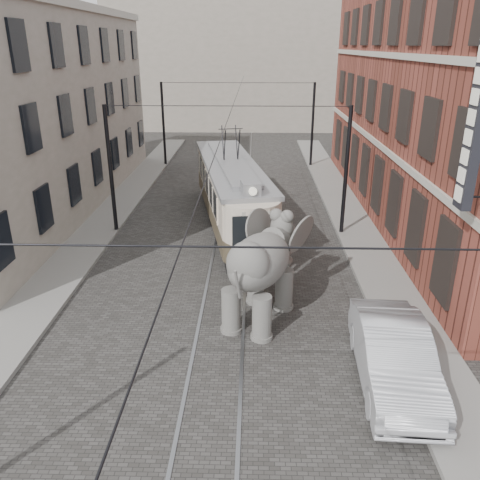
{
  "coord_description": "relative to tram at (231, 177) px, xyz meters",
  "views": [
    {
      "loc": [
        1.01,
        -15.97,
        8.44
      ],
      "look_at": [
        0.55,
        -0.11,
        2.1
      ],
      "focal_mm": 36.7,
      "sensor_mm": 36.0,
      "label": 1
    }
  ],
  "objects": [
    {
      "name": "tram",
      "position": [
        0.0,
        0.0,
        0.0
      ],
      "size": [
        4.7,
        12.33,
        4.79
      ],
      "primitive_type": null,
      "rotation": [
        0.0,
        0.0,
        0.19
      ],
      "color": "beige",
      "rests_on": "ground"
    },
    {
      "name": "tram_rails",
      "position": [
        0.11,
        -7.39,
        -2.38
      ],
      "size": [
        1.54,
        80.0,
        0.02
      ],
      "primitive_type": null,
      "color": "slate",
      "rests_on": "ground"
    },
    {
      "name": "distant_block",
      "position": [
        0.11,
        32.61,
        4.6
      ],
      "size": [
        28.0,
        10.0,
        14.0
      ],
      "primitive_type": "cube",
      "color": "gray",
      "rests_on": "ground"
    },
    {
      "name": "sidewalk_left",
      "position": [
        -6.39,
        -7.39,
        -2.32
      ],
      "size": [
        2.0,
        60.0,
        0.15
      ],
      "primitive_type": "cube",
      "color": "slate",
      "rests_on": "ground"
    },
    {
      "name": "brick_building",
      "position": [
        11.11,
        1.61,
        3.6
      ],
      "size": [
        8.0,
        26.0,
        12.0
      ],
      "primitive_type": "cube",
      "color": "maroon",
      "rests_on": "ground"
    },
    {
      "name": "stucco_building",
      "position": [
        -10.89,
        2.61,
        2.6
      ],
      "size": [
        7.0,
        24.0,
        10.0
      ],
      "primitive_type": "cube",
      "color": "gray",
      "rests_on": "ground"
    },
    {
      "name": "catenary",
      "position": [
        -0.09,
        -2.39,
        0.6
      ],
      "size": [
        11.0,
        30.2,
        6.0
      ],
      "primitive_type": null,
      "color": "black",
      "rests_on": "ground"
    },
    {
      "name": "parked_car",
      "position": [
        4.85,
        -12.41,
        -1.57
      ],
      "size": [
        2.01,
        5.08,
        1.65
      ],
      "primitive_type": "imported",
      "rotation": [
        0.0,
        0.0,
        -0.05
      ],
      "color": "#AAAAAF",
      "rests_on": "ground"
    },
    {
      "name": "elephant",
      "position": [
        1.32,
        -9.25,
        -0.78
      ],
      "size": [
        4.68,
        5.97,
        3.22
      ],
      "primitive_type": null,
      "rotation": [
        0.0,
        0.0,
        -0.39
      ],
      "color": "#5C5A55",
      "rests_on": "ground"
    },
    {
      "name": "sidewalk_right",
      "position": [
        6.11,
        -7.39,
        -2.32
      ],
      "size": [
        2.0,
        60.0,
        0.15
      ],
      "primitive_type": "cube",
      "color": "slate",
      "rests_on": "ground"
    },
    {
      "name": "ground",
      "position": [
        0.11,
        -7.39,
        -2.4
      ],
      "size": [
        120.0,
        120.0,
        0.0
      ],
      "primitive_type": "plane",
      "color": "#3C3A38"
    }
  ]
}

